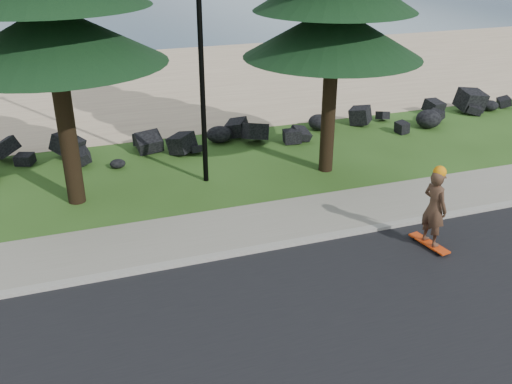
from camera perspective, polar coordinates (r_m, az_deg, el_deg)
ground at (r=13.31m, az=-1.54°, el=-4.13°), size 160.00×160.00×0.00m
road at (r=9.88m, az=6.76°, el=-16.23°), size 160.00×7.00×0.02m
kerb at (r=12.55m, az=-0.28°, el=-5.84°), size 160.00×0.20×0.10m
sidewalk at (r=13.46m, az=-1.80°, el=-3.59°), size 160.00×2.00×0.08m
beach_sand at (r=26.62m, az=-11.24°, el=10.56°), size 160.00×15.00×0.01m
seawall_boulders at (r=18.24m, az=-6.91°, el=4.07°), size 60.00×2.40×1.10m
lamp_post at (r=14.88m, az=-5.62°, el=15.87°), size 0.25×0.14×8.14m
skateboarder at (r=12.87m, az=17.41°, el=-1.55°), size 0.52×1.07×1.94m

